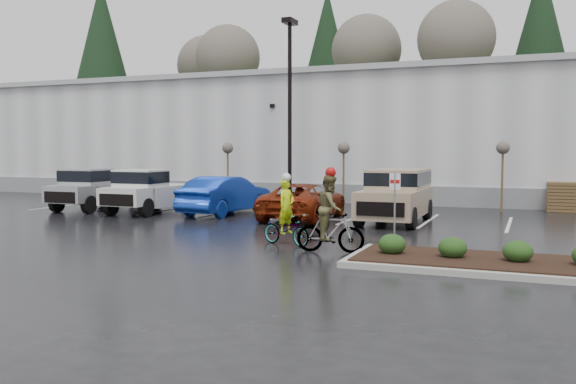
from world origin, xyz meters
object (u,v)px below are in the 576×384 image
at_px(lamppost, 290,92).
at_px(pallet_stack_a, 561,197).
at_px(suv_tan, 395,196).
at_px(sapling_west, 228,151).
at_px(pickup_silver, 99,189).
at_px(cyclist_hivis, 286,223).
at_px(cyclist_olive, 330,222).
at_px(sapling_mid, 344,151).
at_px(fire_lane_sign, 395,201).
at_px(pickup_white, 153,191).
at_px(car_blue, 226,195).
at_px(sapling_east, 503,152).
at_px(car_red, 304,201).

bearing_deg(lamppost, pallet_stack_a, 9.09).
relative_size(pallet_stack_a, suv_tan, 0.26).
xyz_separation_m(sapling_west, pickup_silver, (-3.70, -6.00, -1.75)).
height_order(sapling_west, pickup_silver, sapling_west).
xyz_separation_m(sapling_west, suv_tan, (10.39, -5.99, -1.70)).
distance_m(sapling_west, pickup_silver, 7.26).
height_order(sapling_west, cyclist_hivis, sapling_west).
bearing_deg(cyclist_olive, sapling_mid, 7.99).
xyz_separation_m(sapling_west, fire_lane_sign, (11.80, -12.80, -1.32)).
bearing_deg(cyclist_hivis, pickup_white, 74.93).
bearing_deg(suv_tan, pickup_white, -178.89).
bearing_deg(pickup_silver, cyclist_hivis, -28.72).
bearing_deg(suv_tan, pallet_stack_a, 48.85).
bearing_deg(pallet_stack_a, car_blue, -153.60).
height_order(pickup_white, cyclist_hivis, cyclist_hivis).
relative_size(sapling_west, car_blue, 0.63).
xyz_separation_m(pallet_stack_a, suv_tan, (-6.11, -6.99, 0.35)).
bearing_deg(fire_lane_sign, pickup_silver, 156.30).
xyz_separation_m(sapling_mid, pickup_silver, (-10.20, -6.00, -1.75)).
distance_m(sapling_east, pickup_white, 15.92).
relative_size(sapling_east, pallet_stack_a, 2.37).
bearing_deg(cyclist_hivis, lamppost, 41.76).
height_order(car_blue, cyclist_olive, cyclist_olive).
xyz_separation_m(lamppost, pickup_silver, (-7.70, -5.00, -4.71)).
height_order(sapling_east, fire_lane_sign, sapling_east).
xyz_separation_m(lamppost, sapling_west, (-4.00, 1.00, -2.96)).
xyz_separation_m(pickup_silver, cyclist_hivis, (12.27, -6.73, -0.31)).
bearing_deg(cyclist_olive, suv_tan, -8.91).
distance_m(pallet_stack_a, pickup_white, 18.52).
relative_size(lamppost, cyclist_olive, 3.93).
xyz_separation_m(pickup_white, suv_tan, (10.95, 0.21, 0.05)).
bearing_deg(sapling_west, cyclist_hivis, -56.02).
bearing_deg(suv_tan, car_red, -177.22).
height_order(fire_lane_sign, cyclist_olive, cyclist_olive).
xyz_separation_m(cyclist_hivis, cyclist_olive, (1.60, -0.75, 0.19)).
bearing_deg(sapling_west, car_red, -42.76).
xyz_separation_m(sapling_east, car_red, (-7.32, -6.17, -2.00)).
relative_size(sapling_west, pallet_stack_a, 2.37).
height_order(car_blue, car_red, car_blue).
xyz_separation_m(car_red, suv_tan, (3.71, 0.18, 0.30)).
height_order(cyclist_hivis, cyclist_olive, cyclist_olive).
xyz_separation_m(fire_lane_sign, cyclist_olive, (-1.63, -0.67, -0.55)).
height_order(sapling_west, cyclist_olive, sapling_west).
relative_size(sapling_mid, car_blue, 0.63).
relative_size(fire_lane_sign, car_blue, 0.44).
xyz_separation_m(car_blue, suv_tan, (7.50, -0.24, 0.20)).
bearing_deg(cyclist_hivis, suv_tan, 5.34).
bearing_deg(cyclist_hivis, sapling_east, -2.66).
relative_size(sapling_west, pickup_silver, 0.62).
distance_m(pickup_white, car_blue, 3.48).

